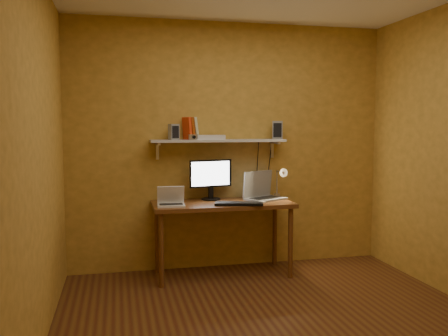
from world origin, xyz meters
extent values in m
cube|color=brown|center=(0.00, 0.00, -0.01)|extent=(3.40, 3.20, 0.02)
cube|color=gold|center=(0.00, 1.61, 1.30)|extent=(3.40, 0.02, 2.60)
cube|color=gold|center=(0.00, -1.61, 1.30)|extent=(3.40, 0.02, 2.60)
cube|color=gold|center=(-1.71, 0.00, 1.30)|extent=(0.02, 3.20, 2.60)
cube|color=brown|center=(-0.15, 1.28, 0.73)|extent=(1.40, 0.60, 0.04)
cylinder|color=brown|center=(-0.79, 1.04, 0.35)|extent=(0.05, 0.05, 0.71)
cylinder|color=brown|center=(0.49, 1.04, 0.35)|extent=(0.05, 0.05, 0.71)
cylinder|color=brown|center=(-0.79, 1.52, 0.35)|extent=(0.05, 0.05, 0.71)
cylinder|color=brown|center=(0.49, 1.52, 0.35)|extent=(0.05, 0.05, 0.71)
cube|color=silver|center=(-0.15, 1.47, 1.36)|extent=(1.40, 0.25, 0.02)
cube|color=silver|center=(-0.77, 1.58, 1.26)|extent=(0.03, 0.03, 0.18)
cube|color=silver|center=(0.47, 1.58, 1.26)|extent=(0.03, 0.03, 0.18)
cylinder|color=black|center=(-0.24, 1.46, 0.76)|extent=(0.23, 0.23, 0.01)
cube|color=black|center=(-0.24, 1.46, 0.83)|extent=(0.05, 0.04, 0.14)
cube|color=black|center=(-0.24, 1.46, 1.02)|extent=(0.46, 0.13, 0.28)
cube|color=white|center=(-0.24, 1.45, 1.02)|extent=(0.42, 0.10, 0.25)
cube|color=gray|center=(0.32, 1.34, 0.76)|extent=(0.47, 0.42, 0.02)
cube|color=black|center=(0.32, 1.34, 0.77)|extent=(0.36, 0.28, 0.00)
cube|color=gray|center=(0.26, 1.45, 0.91)|extent=(0.37, 0.21, 0.27)
cube|color=#152443|center=(0.26, 1.45, 0.91)|extent=(0.32, 0.18, 0.23)
cube|color=silver|center=(-0.69, 1.15, 0.76)|extent=(0.27, 0.20, 0.02)
cube|color=black|center=(-0.69, 1.15, 0.77)|extent=(0.23, 0.11, 0.00)
cube|color=silver|center=(-0.68, 1.21, 0.85)|extent=(0.26, 0.09, 0.17)
cube|color=black|center=(-0.68, 1.21, 0.85)|extent=(0.23, 0.07, 0.14)
cube|color=black|center=(-0.04, 1.08, 0.76)|extent=(0.49, 0.27, 0.02)
ellipsoid|color=silver|center=(0.20, 1.09, 0.77)|extent=(0.10, 0.07, 0.03)
cube|color=silver|center=(0.51, 1.52, 0.74)|extent=(0.05, 0.06, 0.08)
cylinder|color=silver|center=(0.51, 1.52, 0.89)|extent=(0.02, 0.02, 0.28)
cylinder|color=silver|center=(0.51, 1.44, 1.03)|extent=(0.01, 0.16, 0.01)
cone|color=silver|center=(0.51, 1.36, 1.03)|extent=(0.09, 0.09, 0.09)
sphere|color=#FFE0A5|center=(0.51, 1.34, 1.03)|extent=(0.04, 0.04, 0.04)
cube|color=gray|center=(-0.62, 1.47, 1.45)|extent=(0.11, 0.11, 0.16)
cube|color=gray|center=(0.49, 1.47, 1.47)|extent=(0.13, 0.13, 0.19)
cube|color=red|center=(-0.47, 1.49, 1.49)|extent=(0.09, 0.16, 0.23)
cube|color=#993B0E|center=(-0.44, 1.49, 1.49)|extent=(0.10, 0.16, 0.23)
cube|color=beige|center=(-0.41, 1.49, 1.49)|extent=(0.11, 0.17, 0.23)
cube|color=silver|center=(-0.42, 1.42, 1.40)|extent=(0.10, 0.05, 0.06)
cylinder|color=black|center=(-0.42, 1.40, 1.40)|extent=(0.04, 0.03, 0.03)
cube|color=silver|center=(-0.23, 1.48, 1.40)|extent=(0.31, 0.23, 0.05)
camera|label=1|loc=(-1.18, -3.32, 1.53)|focal=38.00mm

